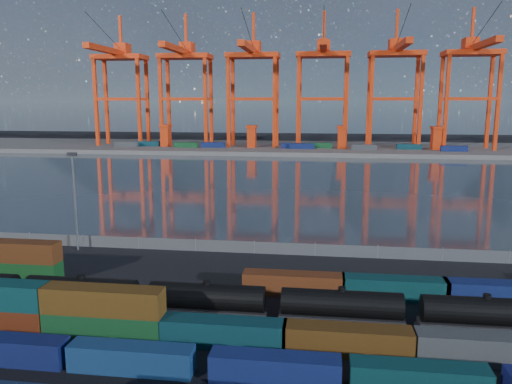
# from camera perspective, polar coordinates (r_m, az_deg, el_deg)

# --- Properties ---
(ground) EXTENTS (700.00, 700.00, 0.00)m
(ground) POSITION_cam_1_polar(r_m,az_deg,el_deg) (57.61, -4.12, -15.24)
(ground) COLOR black
(ground) RESTS_ON ground
(harbor_water) EXTENTS (700.00, 700.00, 0.00)m
(harbor_water) POSITION_cam_1_polar(r_m,az_deg,el_deg) (158.19, 3.62, 1.25)
(harbor_water) COLOR #313D47
(harbor_water) RESTS_ON ground
(far_quay) EXTENTS (700.00, 70.00, 2.00)m
(far_quay) POSITION_cam_1_polar(r_m,az_deg,el_deg) (262.16, 5.27, 5.03)
(far_quay) COLOR #514F4C
(far_quay) RESTS_ON ground
(distant_mountains) EXTENTS (2470.00, 1100.00, 520.00)m
(distant_mountains) POSITION_cam_1_polar(r_m,az_deg,el_deg) (1663.21, 9.82, 16.89)
(distant_mountains) COLOR #1E2630
(distant_mountains) RESTS_ON ground
(container_row_south) EXTENTS (126.45, 2.39, 5.10)m
(container_row_south) POSITION_cam_1_polar(r_m,az_deg,el_deg) (50.71, -16.00, -17.24)
(container_row_south) COLOR #3C3F41
(container_row_south) RESTS_ON ground
(container_row_mid) EXTENTS (142.32, 2.63, 5.61)m
(container_row_mid) POSITION_cam_1_polar(r_m,az_deg,el_deg) (57.95, -19.35, -13.39)
(container_row_mid) COLOR #3A3D3E
(container_row_mid) RESTS_ON ground
(container_row_north) EXTENTS (143.22, 2.67, 5.70)m
(container_row_north) POSITION_cam_1_polar(r_m,az_deg,el_deg) (67.05, -3.09, -9.67)
(container_row_north) COLOR #0F1B4C
(container_row_north) RESTS_ON ground
(tanker_string) EXTENTS (122.56, 3.02, 4.32)m
(tanker_string) POSITION_cam_1_polar(r_m,az_deg,el_deg) (58.64, 1.96, -12.43)
(tanker_string) COLOR black
(tanker_string) RESTS_ON ground
(waterfront_fence) EXTENTS (160.12, 0.12, 2.20)m
(waterfront_fence) POSITION_cam_1_polar(r_m,az_deg,el_deg) (83.08, -0.18, -6.36)
(waterfront_fence) COLOR #595B5E
(waterfront_fence) RESTS_ON ground
(yard_light_mast) EXTENTS (1.60, 0.40, 16.60)m
(yard_light_mast) POSITION_cam_1_polar(r_m,az_deg,el_deg) (88.41, -20.02, -0.44)
(yard_light_mast) COLOR slate
(yard_light_mast) RESTS_ON ground
(gantry_cranes) EXTENTS (201.42, 50.72, 68.68)m
(gantry_cranes) POSITION_cam_1_polar(r_m,az_deg,el_deg) (255.28, 3.62, 14.15)
(gantry_cranes) COLOR red
(gantry_cranes) RESTS_ON ground
(quay_containers) EXTENTS (172.58, 10.99, 2.60)m
(quay_containers) POSITION_cam_1_polar(r_m,az_deg,el_deg) (248.22, 2.58, 5.31)
(quay_containers) COLOR navy
(quay_containers) RESTS_ON far_quay
(straddle_carriers) EXTENTS (140.00, 7.00, 11.10)m
(straddle_carriers) POSITION_cam_1_polar(r_m,az_deg,el_deg) (251.78, 4.62, 6.39)
(straddle_carriers) COLOR red
(straddle_carriers) RESTS_ON far_quay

